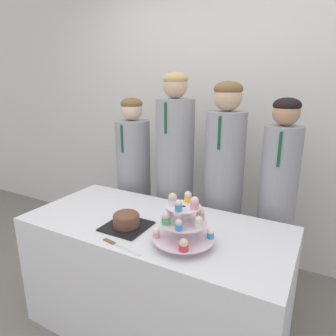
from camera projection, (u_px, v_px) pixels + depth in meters
The scene contains 9 objects.
wall_back at pixel (223, 111), 2.68m from camera, with size 9.00×0.06×2.70m.
table at pixel (155, 277), 1.93m from camera, with size 1.62×0.75×0.77m.
round_cake at pixel (126, 220), 1.76m from camera, with size 0.25×0.25×0.10m.
cake_knife at pixel (116, 244), 1.58m from camera, with size 0.27×0.06×0.01m.
cupcake_stand at pixel (183, 222), 1.54m from camera, with size 0.33×0.33×0.28m.
student_0 at pixel (134, 189), 2.61m from camera, with size 0.29×0.29×1.48m.
student_1 at pixel (175, 186), 2.40m from camera, with size 0.30×0.30×1.67m.
student_2 at pixel (223, 197), 2.22m from camera, with size 0.28×0.29×1.61m.
student_3 at pixel (276, 213), 2.06m from camera, with size 0.25×0.25×1.51m.
Camera 1 is at (0.88, -1.05, 1.59)m, focal length 32.00 mm.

